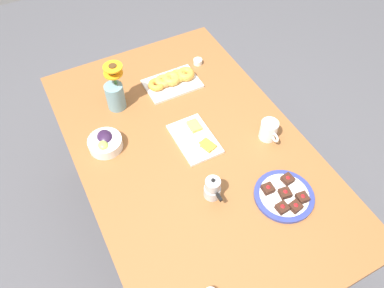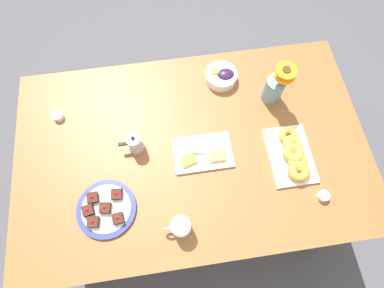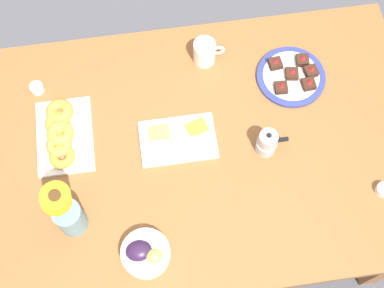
# 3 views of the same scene
# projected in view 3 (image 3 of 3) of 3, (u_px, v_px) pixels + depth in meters

# --- Properties ---
(ground_plane) EXTENTS (6.00, 6.00, 0.00)m
(ground_plane) POSITION_uv_depth(u_px,v_px,m) (192.00, 209.00, 2.51)
(ground_plane) COLOR #4C4C51
(dining_table) EXTENTS (1.60, 1.00, 0.74)m
(dining_table) POSITION_uv_depth(u_px,v_px,m) (192.00, 158.00, 1.91)
(dining_table) COLOR brown
(dining_table) RESTS_ON ground_plane
(coffee_mug) EXTENTS (0.12, 0.08, 0.10)m
(coffee_mug) POSITION_uv_depth(u_px,v_px,m) (205.00, 52.00, 1.92)
(coffee_mug) COLOR white
(coffee_mug) RESTS_ON dining_table
(grape_bowl) EXTENTS (0.15, 0.15, 0.07)m
(grape_bowl) POSITION_uv_depth(u_px,v_px,m) (145.00, 253.00, 1.66)
(grape_bowl) COLOR white
(grape_bowl) RESTS_ON dining_table
(cheese_platter) EXTENTS (0.26, 0.17, 0.03)m
(cheese_platter) POSITION_uv_depth(u_px,v_px,m) (178.00, 139.00, 1.83)
(cheese_platter) COLOR white
(cheese_platter) RESTS_ON dining_table
(croissant_platter) EXTENTS (0.19, 0.28, 0.05)m
(croissant_platter) POSITION_uv_depth(u_px,v_px,m) (62.00, 133.00, 1.82)
(croissant_platter) COLOR white
(croissant_platter) RESTS_ON dining_table
(jam_cup_honey) EXTENTS (0.05, 0.05, 0.03)m
(jam_cup_honey) POSITION_uv_depth(u_px,v_px,m) (37.00, 88.00, 1.90)
(jam_cup_honey) COLOR white
(jam_cup_honey) RESTS_ON dining_table
(jam_cup_berry) EXTENTS (0.05, 0.05, 0.03)m
(jam_cup_berry) POSITION_uv_depth(u_px,v_px,m) (383.00, 190.00, 1.76)
(jam_cup_berry) COLOR white
(jam_cup_berry) RESTS_ON dining_table
(dessert_plate) EXTENTS (0.25, 0.25, 0.05)m
(dessert_plate) POSITION_uv_depth(u_px,v_px,m) (292.00, 76.00, 1.93)
(dessert_plate) COLOR navy
(dessert_plate) RESTS_ON dining_table
(flower_vase) EXTENTS (0.10, 0.11, 0.25)m
(flower_vase) POSITION_uv_depth(u_px,v_px,m) (69.00, 216.00, 1.65)
(flower_vase) COLOR #6B939E
(flower_vase) RESTS_ON dining_table
(moka_pot) EXTENTS (0.11, 0.07, 0.12)m
(moka_pot) POSITION_uv_depth(u_px,v_px,m) (267.00, 143.00, 1.78)
(moka_pot) COLOR #B7B7BC
(moka_pot) RESTS_ON dining_table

